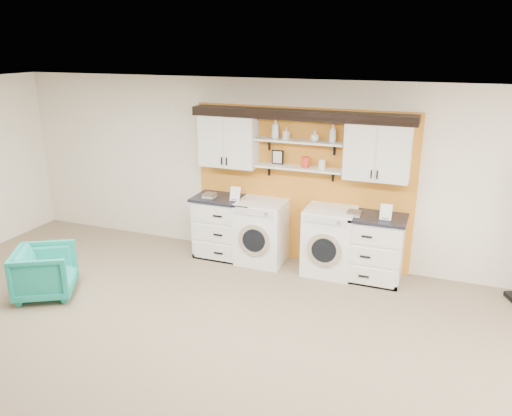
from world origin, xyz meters
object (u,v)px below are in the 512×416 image
at_px(base_cabinet_left, 226,227).
at_px(armchair, 45,272).
at_px(washer, 262,232).
at_px(dryer, 329,241).
at_px(base_cabinet_right, 369,247).

distance_m(base_cabinet_left, armchair, 2.73).
bearing_deg(base_cabinet_left, washer, -0.32).
bearing_deg(washer, armchair, -138.51).
bearing_deg(armchair, dryer, -88.60).
bearing_deg(dryer, washer, 180.00).
bearing_deg(base_cabinet_right, base_cabinet_left, -180.00).
height_order(base_cabinet_left, washer, washer).
xyz_separation_m(base_cabinet_right, armchair, (-4.01, -2.09, -0.14)).
xyz_separation_m(base_cabinet_left, dryer, (1.68, -0.00, 0.01)).
relative_size(base_cabinet_right, dryer, 0.99).
distance_m(base_cabinet_right, armchair, 4.53).
xyz_separation_m(base_cabinet_left, armchair, (-1.75, -2.09, -0.15)).
distance_m(base_cabinet_left, base_cabinet_right, 2.26).
height_order(base_cabinet_right, dryer, dryer).
distance_m(dryer, armchair, 4.02).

